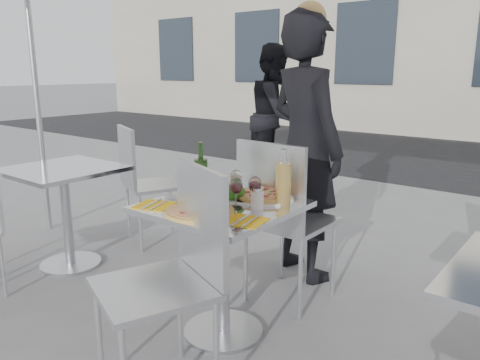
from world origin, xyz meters
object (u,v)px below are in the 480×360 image
Objects in this scene: main_table at (223,242)px; woman_diner at (305,149)px; carafe at (283,182)px; wineglass_white_a at (215,181)px; chair_far at (282,210)px; wineglass_white_b at (236,178)px; napkin_left at (154,205)px; wineglass_red_a at (236,187)px; chair_near at (176,263)px; salad_plate at (231,193)px; sugar_shaker at (257,198)px; side_chair_lfar at (143,175)px; side_table_left at (65,196)px; wine_bottle at (201,174)px; pizza_near at (200,211)px; wineglass_red_b at (255,185)px; pizza_far at (262,196)px; pedestrian_a at (276,116)px; napkin_right at (245,221)px.

main_table is 1.04m from woman_diner.
carafe is 0.36m from wineglass_white_a.
chair_far reaches higher than wineglass_white_b.
carafe reaches higher than napkin_left.
wineglass_white_b is 1.00× the size of wineglass_red_a.
salad_plate is (-0.13, 0.55, 0.18)m from chair_near.
chair_far is 0.49m from sugar_shaker.
chair_far is at bearing -162.62° from side_chair_lfar.
sugar_shaker is at bearing 107.91° from chair_far.
chair_far is at bearing 107.02° from sugar_shaker.
side_table_left is 1.32m from wine_bottle.
wineglass_red_a is at bearing 114.36° from chair_near.
pizza_near reaches higher than main_table.
wineglass_red_b is (-0.04, 0.03, 0.06)m from sugar_shaker.
wineglass_white_a is (-0.06, -0.07, 0.07)m from salad_plate.
main_table is 7.01× the size of sugar_shaker.
wineglass_white_a is 0.23m from wineglass_red_b.
pizza_far is (0.10, 0.22, 0.23)m from main_table.
side_chair_lfar is 1.76m from carafe.
napkin_left is at bearing 67.13° from chair_far.
pedestrian_a is 3.77m from napkin_right.
side_chair_lfar is 1.54m from salad_plate.
wineglass_red_a is (-0.09, -0.06, 0.06)m from sugar_shaker.
side_chair_lfar is (-1.42, 0.66, 0.05)m from main_table.
main_table is at bearing -19.66° from wine_bottle.
chair_far reaches higher than wineglass_red_a.
main_table is 3.25× the size of napkin_left.
pedestrian_a is at bearing 139.40° from chair_near.
sugar_shaker is (0.19, 0.05, 0.26)m from main_table.
wineglass_red_a is at bearing -123.62° from wineglass_red_b.
woman_diner is at bearing -142.62° from side_chair_lfar.
sugar_shaker reaches higher than napkin_left.
main_table is at bearing 126.52° from chair_near.
woman_diner is 8.49× the size of napkin_right.
pizza_far is 2.15× the size of wineglass_white_a.
chair_far is 3.05× the size of pizza_far.
wineglass_red_b is at bearing 142.24° from sugar_shaker.
salad_plate is 0.09m from wineglass_white_b.
wineglass_white_b is at bearing 158.99° from wineglass_red_b.
salad_plate is (1.49, 0.09, 0.25)m from side_table_left.
woman_diner is at bearing 112.81° from carafe.
pedestrian_a is 7.55× the size of napkin_left.
wine_bottle reaches higher than chair_far.
main_table is 2.21× the size of pizza_far.
pizza_far is (0.18, -0.76, -0.14)m from woman_diner.
pizza_far is 1.59× the size of napkin_right.
woman_diner reaches higher than wineglass_red_b.
napkin_right is (1.99, -3.20, -0.12)m from pedestrian_a.
sugar_shaker is at bearing -176.46° from side_chair_lfar.
main_table is 1.00× the size of side_table_left.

